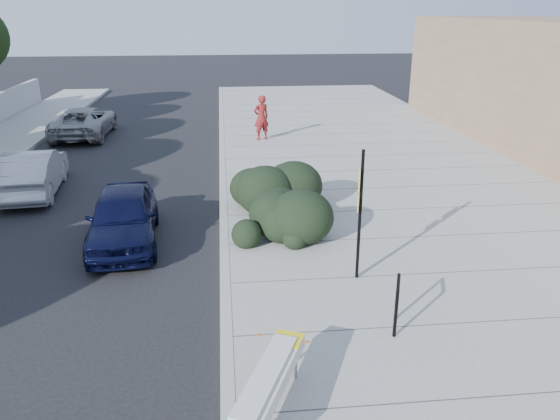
{
  "coord_description": "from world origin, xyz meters",
  "views": [
    {
      "loc": [
        0.08,
        -10.31,
        5.65
      ],
      "look_at": [
        1.38,
        2.03,
        1.0
      ],
      "focal_mm": 35.0,
      "sensor_mm": 36.0,
      "label": 1
    }
  ],
  "objects": [
    {
      "name": "ground",
      "position": [
        0.0,
        0.0,
        0.0
      ],
      "size": [
        120.0,
        120.0,
        0.0
      ],
      "primitive_type": "plane",
      "color": "black",
      "rests_on": "ground"
    },
    {
      "name": "curb_near",
      "position": [
        0.0,
        5.0,
        0.08
      ],
      "size": [
        0.22,
        50.0,
        0.17
      ],
      "primitive_type": "cube",
      "color": "#9E9E99",
      "rests_on": "ground"
    },
    {
      "name": "bench",
      "position": [
        0.6,
        -3.96,
        0.68
      ],
      "size": [
        1.31,
        2.21,
        0.67
      ],
      "rotation": [
        0.0,
        0.0,
        -0.41
      ],
      "color": "gray",
      "rests_on": "sidewalk_near"
    },
    {
      "name": "sign_post",
      "position": [
        2.82,
        0.0,
        1.75
      ],
      "size": [
        0.14,
        0.32,
        2.83
      ],
      "rotation": [
        0.0,
        0.0,
        -0.24
      ],
      "color": "black",
      "rests_on": "sidewalk_near"
    },
    {
      "name": "pedestrian",
      "position": [
        1.74,
        13.21,
        1.11
      ],
      "size": [
        0.82,
        0.68,
        1.93
      ],
      "primitive_type": "imported",
      "rotation": [
        0.0,
        0.0,
        3.51
      ],
      "color": "maroon",
      "rests_on": "sidewalk_near"
    },
    {
      "name": "suv_silver",
      "position": [
        -6.26,
        15.3,
        0.68
      ],
      "size": [
        2.29,
        4.91,
        1.36
      ],
      "primitive_type": "imported",
      "rotation": [
        0.0,
        0.0,
        3.13
      ],
      "color": "gray",
      "rests_on": "ground"
    },
    {
      "name": "hedge",
      "position": [
        1.5,
        3.72,
        0.94
      ],
      "size": [
        3.16,
        4.63,
        1.58
      ],
      "primitive_type": "ellipsoid",
      "rotation": [
        0.0,
        0.0,
        0.27
      ],
      "color": "black",
      "rests_on": "sidewalk_near"
    },
    {
      "name": "sedan_navy",
      "position": [
        -2.5,
        2.78,
        0.7
      ],
      "size": [
        2.0,
        4.22,
        1.39
      ],
      "primitive_type": "imported",
      "rotation": [
        0.0,
        0.0,
        0.09
      ],
      "color": "black",
      "rests_on": "ground"
    },
    {
      "name": "bike_rack",
      "position": [
        3.06,
        -2.0,
        0.72
      ],
      "size": [
        0.26,
        0.62,
        0.95
      ],
      "rotation": [
        0.0,
        0.0,
        -0.34
      ],
      "color": "black",
      "rests_on": "sidewalk_near"
    },
    {
      "name": "sidewalk_near",
      "position": [
        5.6,
        5.0,
        0.07
      ],
      "size": [
        11.2,
        50.0,
        0.15
      ],
      "primitive_type": "cube",
      "color": "gray",
      "rests_on": "ground"
    },
    {
      "name": "wagon_silver",
      "position": [
        -6.0,
        7.05,
        0.71
      ],
      "size": [
        1.96,
        4.45,
        1.42
      ],
      "primitive_type": "imported",
      "rotation": [
        0.0,
        0.0,
        3.25
      ],
      "color": "#A7A8AC",
      "rests_on": "ground"
    }
  ]
}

